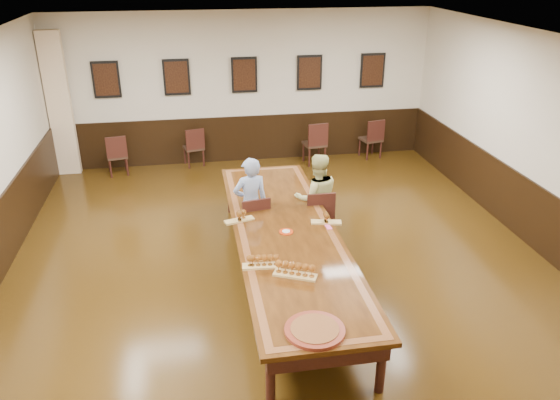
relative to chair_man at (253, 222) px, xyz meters
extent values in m
cube|color=black|center=(0.35, -0.92, -0.47)|extent=(8.00, 10.00, 0.02)
cube|color=white|center=(0.35, -0.92, 2.75)|extent=(8.00, 10.00, 0.02)
cube|color=beige|center=(0.35, 4.09, 1.14)|extent=(8.00, 0.02, 3.20)
imported|color=#4364A8|center=(-0.02, 0.10, 0.28)|extent=(0.59, 0.44, 1.48)
imported|color=#C9C87D|center=(1.03, 0.15, 0.27)|extent=(0.73, 0.57, 1.46)
cube|color=#F6529F|center=(0.95, -0.90, 0.29)|extent=(0.08, 0.14, 0.01)
cube|color=beige|center=(-3.40, 3.90, 0.99)|extent=(0.45, 0.18, 2.90)
cube|color=black|center=(0.35, 4.06, 0.04)|extent=(7.98, 0.04, 1.00)
cube|color=black|center=(4.33, -0.92, 0.04)|extent=(0.04, 9.98, 1.00)
cube|color=black|center=(0.35, -0.92, 0.26)|extent=(1.40, 5.00, 0.06)
cube|color=brown|center=(0.35, -0.92, 0.29)|extent=(1.28, 4.88, 0.00)
cube|color=black|center=(0.35, -0.92, 0.29)|extent=(1.10, 4.70, 0.00)
cube|color=black|center=(0.35, -0.92, 0.11)|extent=(1.25, 4.85, 0.18)
cylinder|color=black|center=(-0.23, -3.24, -0.12)|extent=(0.10, 0.10, 0.69)
cylinder|color=black|center=(0.93, -3.24, -0.12)|extent=(0.10, 0.10, 0.69)
cylinder|color=black|center=(-0.23, 1.40, -0.12)|extent=(0.10, 0.10, 0.69)
cylinder|color=black|center=(0.93, 1.40, -0.12)|extent=(0.10, 0.10, 0.69)
cube|color=black|center=(-2.45, 4.02, 1.44)|extent=(0.54, 0.03, 0.74)
cube|color=black|center=(-2.45, 4.01, 1.44)|extent=(0.46, 0.01, 0.64)
cube|color=black|center=(-1.05, 4.02, 1.44)|extent=(0.54, 0.03, 0.74)
cube|color=black|center=(-1.05, 4.01, 1.44)|extent=(0.46, 0.01, 0.64)
cube|color=black|center=(0.35, 4.02, 1.44)|extent=(0.54, 0.03, 0.74)
cube|color=black|center=(0.35, 4.01, 1.44)|extent=(0.46, 0.01, 0.64)
cube|color=black|center=(1.75, 4.02, 1.44)|extent=(0.54, 0.03, 0.74)
cube|color=black|center=(1.75, 4.01, 1.44)|extent=(0.46, 0.01, 0.64)
cube|color=black|center=(3.15, 4.02, 1.44)|extent=(0.54, 0.03, 0.74)
cube|color=black|center=(3.15, 4.01, 1.44)|extent=(0.46, 0.01, 0.64)
cube|color=#AF8949|center=(-0.25, -0.50, 0.30)|extent=(0.44, 0.23, 0.03)
cube|color=#AF8949|center=(0.95, -0.76, 0.30)|extent=(0.45, 0.22, 0.03)
cube|color=#AF8949|center=(-0.12, -1.78, 0.30)|extent=(0.47, 0.18, 0.03)
cube|color=#AF8949|center=(0.25, -2.06, 0.30)|extent=(0.53, 0.36, 0.03)
cylinder|color=#B9300C|center=(0.34, -0.95, 0.30)|extent=(0.19, 0.19, 0.02)
cylinder|color=silver|center=(0.34, -0.95, 0.31)|extent=(0.11, 0.11, 0.01)
cylinder|color=#5E1D12|center=(0.24, -3.10, 0.31)|extent=(0.64, 0.64, 0.04)
cylinder|color=brown|center=(0.24, -3.10, 0.33)|extent=(0.51, 0.51, 0.01)
camera|label=1|loc=(-0.85, -7.42, 3.76)|focal=35.00mm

